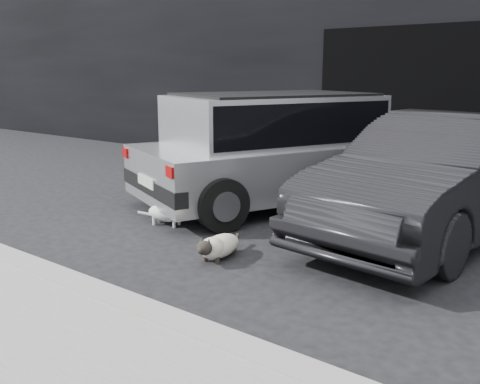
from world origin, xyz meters
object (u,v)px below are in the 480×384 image
Objects in this scene: second_car at (440,177)px; cat_siamese at (217,247)px; cat_white at (169,212)px; silver_hatchback at (280,143)px.

second_car is 2.65m from cat_siamese.
second_car is 3.19m from cat_white.
cat_siamese is 1.37m from cat_white.
silver_hatchback reaches higher than cat_white.
second_car is at bearing 16.71° from silver_hatchback.
silver_hatchback is 2.66m from cat_siamese.
cat_white is at bearing -32.09° from cat_siamese.
cat_white is at bearing -144.13° from second_car.
cat_white reaches higher than cat_siamese.
cat_siamese is at bearing -118.75° from second_car.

